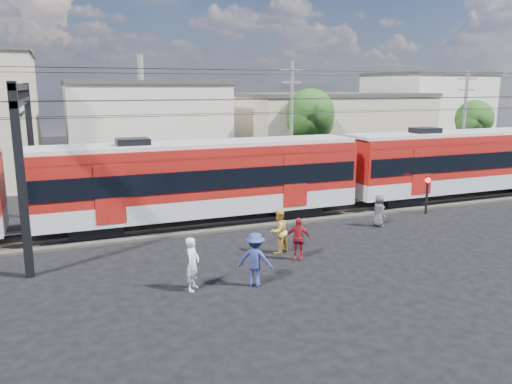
{
  "coord_description": "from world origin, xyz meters",
  "views": [
    {
      "loc": [
        -8.66,
        -15.54,
        6.79
      ],
      "look_at": [
        -0.52,
        5.0,
        2.14
      ],
      "focal_mm": 35.0,
      "sensor_mm": 36.0,
      "label": 1
    }
  ],
  "objects_px": {
    "commuter_train": "(205,178)",
    "pedestrian_c": "(255,259)",
    "pedestrian_a": "(193,264)",
    "car_silver": "(470,172)",
    "crossing_signal": "(427,188)"
  },
  "relations": [
    {
      "from": "commuter_train",
      "to": "pedestrian_c",
      "type": "distance_m",
      "value": 8.44
    },
    {
      "from": "commuter_train",
      "to": "crossing_signal",
      "type": "distance_m",
      "value": 12.03
    },
    {
      "from": "pedestrian_a",
      "to": "crossing_signal",
      "type": "bearing_deg",
      "value": -34.1
    },
    {
      "from": "car_silver",
      "to": "crossing_signal",
      "type": "distance_m",
      "value": 11.47
    },
    {
      "from": "crossing_signal",
      "to": "pedestrian_a",
      "type": "bearing_deg",
      "value": -159.36
    },
    {
      "from": "pedestrian_c",
      "to": "car_silver",
      "type": "xyz_separation_m",
      "value": [
        21.73,
        12.39,
        -0.23
      ]
    },
    {
      "from": "crossing_signal",
      "to": "car_silver",
      "type": "bearing_deg",
      "value": 34.69
    },
    {
      "from": "pedestrian_a",
      "to": "car_silver",
      "type": "relative_size",
      "value": 0.43
    },
    {
      "from": "pedestrian_a",
      "to": "crossing_signal",
      "type": "height_order",
      "value": "crossing_signal"
    },
    {
      "from": "car_silver",
      "to": "crossing_signal",
      "type": "relative_size",
      "value": 2.05
    },
    {
      "from": "pedestrian_a",
      "to": "car_silver",
      "type": "height_order",
      "value": "pedestrian_a"
    },
    {
      "from": "pedestrian_c",
      "to": "crossing_signal",
      "type": "distance_m",
      "value": 13.65
    },
    {
      "from": "commuter_train",
      "to": "car_silver",
      "type": "bearing_deg",
      "value": 10.95
    },
    {
      "from": "crossing_signal",
      "to": "pedestrian_c",
      "type": "bearing_deg",
      "value": -154.5
    },
    {
      "from": "pedestrian_c",
      "to": "commuter_train",
      "type": "bearing_deg",
      "value": -57.95
    }
  ]
}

